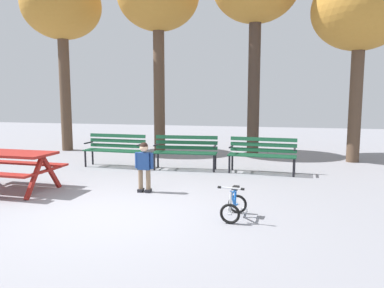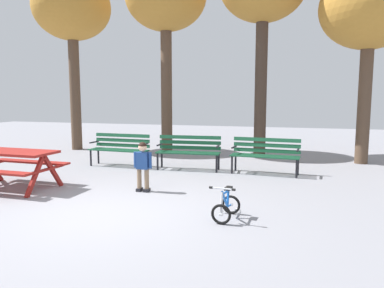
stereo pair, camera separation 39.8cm
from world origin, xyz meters
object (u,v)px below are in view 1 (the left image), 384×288
Objects in this scene: picnic_table at (8,161)px; kids_bicycle at (234,205)px; child_standing at (144,163)px; park_bench_right at (262,152)px; park_bench_far_left at (115,147)px; park_bench_left at (186,149)px.

picnic_table reaches higher than kids_bicycle.
picnic_table is at bearing -168.66° from child_standing.
kids_bicycle is at bearing -31.74° from child_standing.
park_bench_far_left is at bearing -179.21° from park_bench_right.
park_bench_right is at bearing 31.47° from picnic_table.
child_standing reaches higher than park_bench_left.
park_bench_left is at bearing 1.99° from park_bench_far_left.
park_bench_right reaches higher than kids_bicycle.
park_bench_right is 1.68× the size of child_standing.
park_bench_right reaches higher than picnic_table.
kids_bicycle is at bearing -93.98° from park_bench_right.
park_bench_far_left is at bearing -178.01° from park_bench_left.
child_standing is (2.61, 0.52, -0.03)m from picnic_table.
park_bench_far_left is 2.87m from child_standing.
kids_bicycle is (1.87, -1.16, -0.36)m from child_standing.
child_standing is (1.69, -2.32, 0.05)m from park_bench_far_left.
park_bench_right is (4.73, 2.90, -0.08)m from picnic_table.
park_bench_far_left is 3.80m from park_bench_right.
park_bench_far_left is 0.99× the size of park_bench_right.
park_bench_left reaches higher than picnic_table.
picnic_table is 1.13× the size of park_bench_far_left.
kids_bicycle is (-0.25, -3.53, -0.31)m from park_bench_right.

